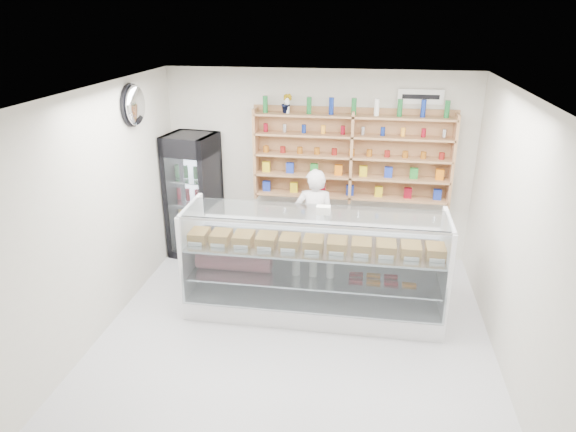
# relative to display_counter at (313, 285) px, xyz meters

# --- Properties ---
(room) EXTENTS (5.00, 5.00, 5.00)m
(room) POSITION_rel_display_counter_xyz_m (-0.15, -0.73, 1.03)
(room) COLOR #B8B8BD
(room) RESTS_ON ground
(display_counter) EXTENTS (3.12, 0.93, 1.36)m
(display_counter) POSITION_rel_display_counter_xyz_m (0.00, 0.00, 0.00)
(display_counter) COLOR white
(display_counter) RESTS_ON floor
(shop_worker) EXTENTS (0.59, 0.40, 1.54)m
(shop_worker) POSITION_rel_display_counter_xyz_m (-0.12, 1.11, 0.40)
(shop_worker) COLOR silver
(shop_worker) RESTS_ON floor
(drinks_cooler) EXTENTS (0.77, 0.76, 1.88)m
(drinks_cooler) POSITION_rel_display_counter_xyz_m (-1.98, 1.41, 0.58)
(drinks_cooler) COLOR black
(drinks_cooler) RESTS_ON floor
(wall_shelving) EXTENTS (2.84, 0.28, 1.33)m
(wall_shelving) POSITION_rel_display_counter_xyz_m (0.35, 1.61, 1.23)
(wall_shelving) COLOR #A26F4C
(wall_shelving) RESTS_ON back_wall
(potted_plant) EXTENTS (0.18, 0.16, 0.28)m
(potted_plant) POSITION_rel_display_counter_xyz_m (-0.59, 1.61, 1.97)
(potted_plant) COLOR #1E6626
(potted_plant) RESTS_ON wall_shelving
(security_mirror) EXTENTS (0.15, 0.50, 0.50)m
(security_mirror) POSITION_rel_display_counter_xyz_m (-2.32, 0.47, 2.08)
(security_mirror) COLOR silver
(security_mirror) RESTS_ON left_wall
(wall_sign) EXTENTS (0.62, 0.03, 0.20)m
(wall_sign) POSITION_rel_display_counter_xyz_m (1.25, 1.74, 2.08)
(wall_sign) COLOR white
(wall_sign) RESTS_ON back_wall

